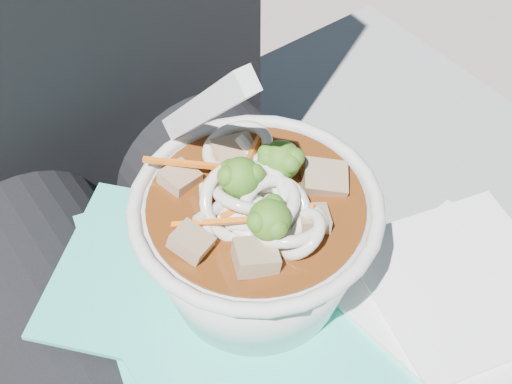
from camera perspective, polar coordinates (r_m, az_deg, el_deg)
person_body at (r=0.57m, az=-5.66°, el=-7.22°), size 0.34×0.94×0.98m
plastic_bag at (r=0.47m, az=1.20°, el=-12.75°), size 0.32×0.40×0.02m
napkins at (r=0.50m, az=16.16°, el=-7.90°), size 0.15×0.16×0.01m
udon_bowl at (r=0.44m, az=-0.01°, el=-3.44°), size 0.18×0.18×0.19m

